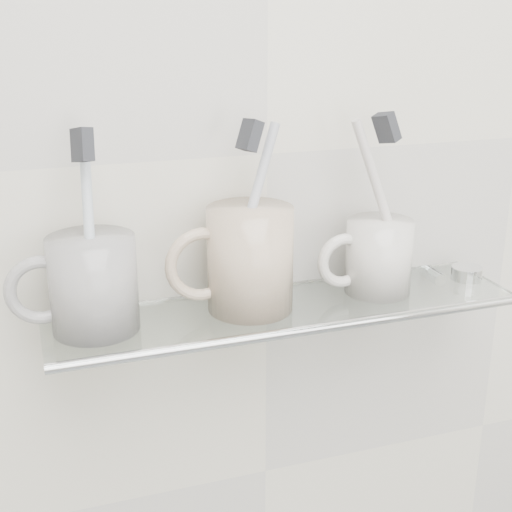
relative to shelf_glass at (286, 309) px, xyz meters
name	(u,v)px	position (x,y,z in m)	size (l,w,h in m)	color
wall_back	(267,154)	(0.00, 0.06, 0.15)	(2.50, 2.50, 0.00)	beige
shelf_glass	(286,309)	(0.00, 0.00, 0.00)	(0.50, 0.12, 0.01)	silver
shelf_rail	(306,330)	(0.00, -0.06, 0.00)	(0.01, 0.01, 0.50)	silver
bracket_left	(80,327)	(-0.21, 0.05, -0.01)	(0.02, 0.02, 0.03)	silver
bracket_right	(434,280)	(0.21, 0.05, -0.01)	(0.02, 0.02, 0.03)	silver
mug_left	(94,284)	(-0.20, 0.00, 0.05)	(0.08, 0.08, 0.09)	white
mug_left_handle	(41,290)	(-0.24, 0.00, 0.05)	(0.07, 0.07, 0.01)	white
toothbrush_left	(89,230)	(-0.20, 0.00, 0.10)	(0.01, 0.01, 0.19)	silver
bristles_left	(82,145)	(-0.20, 0.00, 0.19)	(0.01, 0.02, 0.03)	#28292E
mug_center	(250,259)	(-0.04, 0.00, 0.06)	(0.09, 0.09, 0.11)	beige
mug_center_handle	(203,264)	(-0.09, 0.00, 0.06)	(0.08, 0.08, 0.01)	beige
toothbrush_center	(250,215)	(-0.04, 0.00, 0.10)	(0.01, 0.01, 0.19)	#A9AFC0
bristles_center	(250,135)	(-0.04, 0.00, 0.19)	(0.01, 0.02, 0.03)	#28292E
mug_right	(379,256)	(0.11, 0.00, 0.04)	(0.07, 0.07, 0.08)	silver
mug_right_handle	(344,261)	(0.07, 0.00, 0.04)	(0.06, 0.06, 0.01)	silver
toothbrush_right	(382,203)	(0.11, 0.00, 0.10)	(0.01, 0.01, 0.19)	silver
bristles_right	(387,128)	(0.11, 0.00, 0.19)	(0.01, 0.02, 0.03)	#28292E
chrome_cap	(467,273)	(0.23, 0.00, 0.01)	(0.04, 0.04, 0.01)	silver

